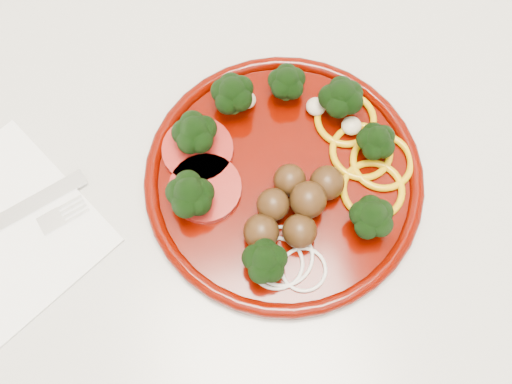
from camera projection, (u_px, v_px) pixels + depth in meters
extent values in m
cube|color=white|center=(97.00, 317.00, 1.04)|extent=(2.40, 0.60, 0.87)
cylinder|color=#450500|center=(284.00, 181.00, 0.62)|extent=(0.27, 0.27, 0.01)
torus|color=#450500|center=(284.00, 178.00, 0.61)|extent=(0.27, 0.27, 0.01)
sphere|color=#412810|center=(300.00, 231.00, 0.58)|extent=(0.03, 0.03, 0.03)
sphere|color=#412810|center=(261.00, 231.00, 0.57)|extent=(0.03, 0.03, 0.03)
sphere|color=#412810|center=(327.00, 183.00, 0.59)|extent=(0.03, 0.03, 0.03)
sphere|color=#412810|center=(308.00, 202.00, 0.58)|extent=(0.03, 0.03, 0.03)
sphere|color=#412810|center=(273.00, 206.00, 0.58)|extent=(0.03, 0.03, 0.03)
sphere|color=#412810|center=(290.00, 180.00, 0.59)|extent=(0.03, 0.03, 0.03)
torus|color=#CC9607|center=(361.00, 151.00, 0.62)|extent=(0.06, 0.06, 0.01)
torus|color=#CC9607|center=(373.00, 190.00, 0.60)|extent=(0.06, 0.06, 0.01)
torus|color=#CC9607|center=(345.00, 119.00, 0.63)|extent=(0.06, 0.06, 0.01)
torus|color=#CC9607|center=(382.00, 161.00, 0.61)|extent=(0.06, 0.06, 0.01)
cylinder|color=#720A07|center=(198.00, 150.00, 0.62)|extent=(0.07, 0.07, 0.01)
cylinder|color=#720A07|center=(205.00, 188.00, 0.60)|extent=(0.07, 0.07, 0.01)
torus|color=beige|center=(276.00, 263.00, 0.58)|extent=(0.05, 0.05, 0.00)
torus|color=beige|center=(304.00, 269.00, 0.58)|extent=(0.04, 0.04, 0.00)
torus|color=beige|center=(282.00, 256.00, 0.58)|extent=(0.06, 0.06, 0.00)
ellipsoid|color=#C6B793|center=(316.00, 107.00, 0.63)|extent=(0.02, 0.02, 0.01)
ellipsoid|color=#C6B793|center=(246.00, 100.00, 0.63)|extent=(0.02, 0.02, 0.01)
ellipsoid|color=#C6B793|center=(351.00, 126.00, 0.62)|extent=(0.02, 0.02, 0.01)
cube|color=silver|center=(36.00, 203.00, 0.61)|extent=(0.10, 0.05, 0.00)
cube|color=silver|center=(51.00, 222.00, 0.60)|extent=(0.03, 0.03, 0.00)
cube|color=silver|center=(77.00, 217.00, 0.60)|extent=(0.03, 0.01, 0.00)
cube|color=silver|center=(74.00, 212.00, 0.61)|extent=(0.03, 0.01, 0.00)
cube|color=silver|center=(71.00, 208.00, 0.61)|extent=(0.03, 0.01, 0.00)
cube|color=silver|center=(69.00, 203.00, 0.61)|extent=(0.03, 0.01, 0.00)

